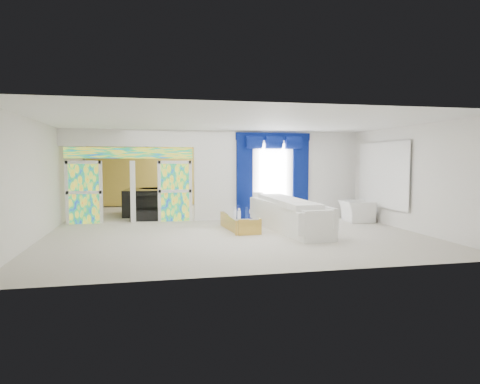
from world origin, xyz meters
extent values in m
plane|color=#B7AF9E|center=(0.00, 0.00, 0.00)|extent=(12.00, 12.00, 0.00)
cube|color=white|center=(2.15, 1.00, 1.50)|extent=(5.70, 0.18, 3.00)
cube|color=white|center=(-2.85, 1.00, 2.73)|extent=(4.30, 0.18, 0.55)
cube|color=#994C3F|center=(-4.28, 1.00, 1.00)|extent=(0.95, 0.04, 2.00)
cube|color=#994C3F|center=(-1.42, 1.00, 1.00)|extent=(0.95, 0.04, 2.00)
cube|color=#994C3F|center=(-2.85, 1.00, 2.25)|extent=(4.00, 0.05, 0.35)
cube|color=white|center=(1.90, 0.90, 1.45)|extent=(1.00, 0.02, 2.30)
cube|color=#031040|center=(0.90, 0.87, 1.40)|extent=(0.55, 0.10, 2.80)
cube|color=#031040|center=(2.90, 0.87, 1.40)|extent=(0.55, 0.10, 2.80)
cube|color=#031040|center=(1.90, 0.87, 2.82)|extent=(2.60, 0.12, 0.25)
cube|color=white|center=(4.94, -1.00, 1.55)|extent=(0.04, 2.70, 1.90)
cube|color=#AD9329|center=(0.00, 5.90, 1.50)|extent=(9.70, 0.12, 2.90)
cube|color=white|center=(1.64, -1.48, 0.40)|extent=(1.25, 4.22, 0.79)
cube|color=gold|center=(0.29, -1.18, 0.22)|extent=(0.82, 2.00, 0.43)
cube|color=white|center=(1.58, 0.52, 0.19)|extent=(1.14, 0.43, 0.37)
cylinder|color=white|center=(1.28, 0.52, 0.66)|extent=(0.36, 0.36, 0.58)
imported|color=white|center=(4.42, -0.33, 0.34)|extent=(1.01, 1.13, 0.68)
cube|color=black|center=(-2.39, 2.90, 0.48)|extent=(1.63, 2.02, 0.95)
cube|color=black|center=(-2.39, 1.30, 0.16)|extent=(1.02, 0.48, 0.33)
cube|color=#A18750|center=(-4.60, 2.63, 0.40)|extent=(0.57, 0.52, 0.80)
sphere|color=gold|center=(-2.30, 3.40, 2.65)|extent=(0.60, 0.60, 0.60)
cylinder|color=navy|center=(0.36, -1.80, 0.55)|extent=(0.09, 0.09, 0.24)
cylinder|color=navy|center=(0.36, -0.69, 0.52)|extent=(0.08, 0.08, 0.18)
cylinder|color=white|center=(0.22, -0.83, 0.50)|extent=(0.11, 0.11, 0.13)
cylinder|color=white|center=(0.22, -1.43, 0.51)|extent=(0.10, 0.10, 0.16)
camera|label=1|loc=(-2.25, -13.07, 1.99)|focal=31.69mm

